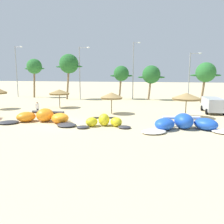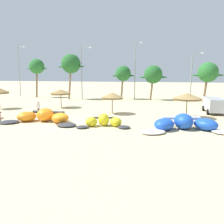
{
  "view_description": "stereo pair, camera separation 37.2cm",
  "coord_description": "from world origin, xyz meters",
  "px_view_note": "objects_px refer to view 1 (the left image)",
  "views": [
    {
      "loc": [
        9.62,
        -19.62,
        4.65
      ],
      "look_at": [
        4.24,
        2.0,
        1.0
      ],
      "focal_mm": 36.42,
      "sensor_mm": 36.0,
      "label": 1
    },
    {
      "loc": [
        9.98,
        -19.53,
        4.65
      ],
      "look_at": [
        4.24,
        2.0,
        1.0
      ],
      "focal_mm": 36.42,
      "sensor_mm": 36.0,
      "label": 2
    }
  ],
  "objects_px": {
    "parked_van": "(213,104)",
    "person_near_kites": "(38,109)",
    "palm_leftmost": "(34,67)",
    "kite_left": "(43,117)",
    "palm_left": "(69,64)",
    "beach_umbrella_middle": "(59,92)",
    "palm_center_left": "(151,75)",
    "kite_left_of_center": "(104,122)",
    "lamppost_east_center": "(134,68)",
    "beach_umbrella_near_palms": "(112,96)",
    "lamppost_west": "(17,69)",
    "lamppost_west_center": "(81,70)",
    "lamppost_east": "(190,74)",
    "palm_center_right": "(206,73)",
    "palm_left_of_gap": "(121,74)",
    "beach_umbrella_outermost": "(186,96)",
    "kite_center": "(185,124)"
  },
  "relations": [
    {
      "from": "palm_leftmost",
      "to": "parked_van",
      "type": "bearing_deg",
      "value": -20.15
    },
    {
      "from": "person_near_kites",
      "to": "palm_left_of_gap",
      "type": "relative_size",
      "value": 0.25
    },
    {
      "from": "kite_left_of_center",
      "to": "person_near_kites",
      "type": "xyz_separation_m",
      "value": [
        -8.85,
        3.34,
        0.38
      ]
    },
    {
      "from": "palm_left_of_gap",
      "to": "lamppost_east",
      "type": "distance_m",
      "value": 12.53
    },
    {
      "from": "palm_center_right",
      "to": "lamppost_east",
      "type": "distance_m",
      "value": 2.97
    },
    {
      "from": "palm_left",
      "to": "palm_left_of_gap",
      "type": "height_order",
      "value": "palm_left"
    },
    {
      "from": "lamppost_west",
      "to": "kite_center",
      "type": "bearing_deg",
      "value": -34.57
    },
    {
      "from": "beach_umbrella_outermost",
      "to": "palm_leftmost",
      "type": "xyz_separation_m",
      "value": [
        -28.73,
        16.21,
        3.93
      ]
    },
    {
      "from": "lamppost_east",
      "to": "palm_center_left",
      "type": "bearing_deg",
      "value": 177.46
    },
    {
      "from": "beach_umbrella_middle",
      "to": "palm_center_left",
      "type": "xyz_separation_m",
      "value": [
        11.83,
        13.54,
        2.42
      ]
    },
    {
      "from": "parked_van",
      "to": "person_near_kites",
      "type": "distance_m",
      "value": 21.17
    },
    {
      "from": "lamppost_west",
      "to": "lamppost_east_center",
      "type": "height_order",
      "value": "lamppost_east_center"
    },
    {
      "from": "beach_umbrella_near_palms",
      "to": "palm_left_of_gap",
      "type": "xyz_separation_m",
      "value": [
        -2.3,
        16.82,
        2.65
      ]
    },
    {
      "from": "palm_left_of_gap",
      "to": "palm_center_left",
      "type": "bearing_deg",
      "value": -1.41
    },
    {
      "from": "palm_leftmost",
      "to": "lamppost_west_center",
      "type": "relative_size",
      "value": 0.81
    },
    {
      "from": "kite_left",
      "to": "lamppost_east_center",
      "type": "xyz_separation_m",
      "value": [
        5.35,
        23.94,
        5.37
      ]
    },
    {
      "from": "parked_van",
      "to": "lamppost_east_center",
      "type": "relative_size",
      "value": 0.46
    },
    {
      "from": "beach_umbrella_outermost",
      "to": "palm_center_right",
      "type": "bearing_deg",
      "value": 75.2
    },
    {
      "from": "palm_leftmost",
      "to": "palm_left",
      "type": "xyz_separation_m",
      "value": [
        8.36,
        -1.52,
        0.39
      ]
    },
    {
      "from": "palm_left_of_gap",
      "to": "lamppost_east",
      "type": "relative_size",
      "value": 0.75
    },
    {
      "from": "beach_umbrella_middle",
      "to": "lamppost_east_center",
      "type": "bearing_deg",
      "value": 59.49
    },
    {
      "from": "palm_leftmost",
      "to": "palm_left",
      "type": "relative_size",
      "value": 0.93
    },
    {
      "from": "kite_left_of_center",
      "to": "lamppost_east_center",
      "type": "height_order",
      "value": "lamppost_east_center"
    },
    {
      "from": "beach_umbrella_near_palms",
      "to": "lamppost_west",
      "type": "distance_m",
      "value": 29.92
    },
    {
      "from": "parked_van",
      "to": "palm_left",
      "type": "height_order",
      "value": "palm_left"
    },
    {
      "from": "palm_left",
      "to": "person_near_kites",
      "type": "bearing_deg",
      "value": -77.22
    },
    {
      "from": "beach_umbrella_middle",
      "to": "palm_left",
      "type": "bearing_deg",
      "value": 107.24
    },
    {
      "from": "kite_left",
      "to": "person_near_kites",
      "type": "xyz_separation_m",
      "value": [
        -2.47,
        3.04,
        0.31
      ]
    },
    {
      "from": "palm_left",
      "to": "lamppost_east_center",
      "type": "relative_size",
      "value": 0.8
    },
    {
      "from": "kite_left",
      "to": "lamppost_east_center",
      "type": "height_order",
      "value": "lamppost_east_center"
    },
    {
      "from": "beach_umbrella_middle",
      "to": "palm_center_left",
      "type": "distance_m",
      "value": 18.14
    },
    {
      "from": "palm_center_right",
      "to": "lamppost_east_center",
      "type": "xyz_separation_m",
      "value": [
        -12.5,
        2.96,
        0.86
      ]
    },
    {
      "from": "kite_left",
      "to": "beach_umbrella_outermost",
      "type": "xyz_separation_m",
      "value": [
        13.89,
        5.99,
        1.83
      ]
    },
    {
      "from": "beach_umbrella_near_palms",
      "to": "palm_leftmost",
      "type": "bearing_deg",
      "value": 142.21
    },
    {
      "from": "parked_van",
      "to": "palm_center_right",
      "type": "xyz_separation_m",
      "value": [
        0.48,
        10.6,
        3.93
      ]
    },
    {
      "from": "lamppost_west_center",
      "to": "lamppost_east",
      "type": "xyz_separation_m",
      "value": [
        19.78,
        2.19,
        -0.67
      ]
    },
    {
      "from": "kite_center",
      "to": "lamppost_east",
      "type": "xyz_separation_m",
      "value": [
        2.13,
        22.73,
        4.28
      ]
    },
    {
      "from": "kite_left",
      "to": "lamppost_west_center",
      "type": "distance_m",
      "value": 21.71
    },
    {
      "from": "parked_van",
      "to": "lamppost_east_center",
      "type": "height_order",
      "value": "lamppost_east_center"
    },
    {
      "from": "kite_left",
      "to": "palm_left",
      "type": "relative_size",
      "value": 0.97
    },
    {
      "from": "beach_umbrella_middle",
      "to": "lamppost_east",
      "type": "distance_m",
      "value": 23.02
    },
    {
      "from": "parked_van",
      "to": "lamppost_west",
      "type": "xyz_separation_m",
      "value": [
        -36.82,
        12.47,
        4.75
      ]
    },
    {
      "from": "parked_van",
      "to": "person_near_kites",
      "type": "xyz_separation_m",
      "value": [
        -19.85,
        -7.35,
        -0.27
      ]
    },
    {
      "from": "beach_umbrella_near_palms",
      "to": "parked_van",
      "type": "distance_m",
      "value": 12.65
    },
    {
      "from": "kite_left",
      "to": "beach_umbrella_outermost",
      "type": "bearing_deg",
      "value": 23.33
    },
    {
      "from": "kite_left_of_center",
      "to": "lamppost_east",
      "type": "height_order",
      "value": "lamppost_east"
    },
    {
      "from": "kite_left_of_center",
      "to": "palm_center_right",
      "type": "height_order",
      "value": "palm_center_right"
    },
    {
      "from": "person_near_kites",
      "to": "kite_center",
      "type": "bearing_deg",
      "value": -10.19
    },
    {
      "from": "lamppost_west_center",
      "to": "beach_umbrella_middle",
      "type": "bearing_deg",
      "value": -84.21
    },
    {
      "from": "kite_left",
      "to": "beach_umbrella_middle",
      "type": "relative_size",
      "value": 2.83
    }
  ]
}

